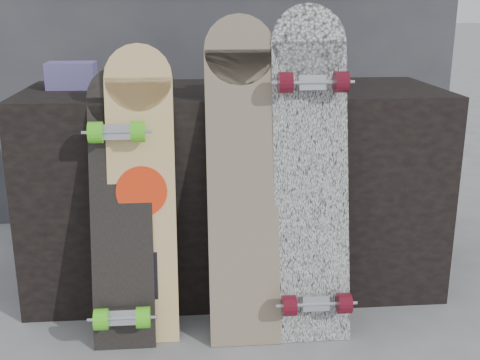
{
  "coord_description": "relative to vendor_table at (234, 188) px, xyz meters",
  "views": [
    {
      "loc": [
        -0.18,
        -1.81,
        1.12
      ],
      "look_at": [
        -0.0,
        0.2,
        0.52
      ],
      "focal_mm": 45.0,
      "sensor_mm": 36.0,
      "label": 1
    }
  ],
  "objects": [
    {
      "name": "booth",
      "position": [
        0.0,
        0.85,
        0.7
      ],
      "size": [
        2.4,
        0.22,
        2.2
      ],
      "color": "#35353A",
      "rests_on": "ground"
    },
    {
      "name": "longboard_geisha",
      "position": [
        -0.34,
        -0.36,
        0.12
      ],
      "size": [
        0.22,
        0.22,
        0.99
      ],
      "rotation": [
        -0.21,
        0.0,
        0.0
      ],
      "color": "#D1BE8D",
      "rests_on": "ground"
    },
    {
      "name": "vendor_table",
      "position": [
        0.0,
        0.0,
        0.0
      ],
      "size": [
        1.6,
        0.6,
        0.8
      ],
      "primitive_type": "cube",
      "color": "black",
      "rests_on": "ground"
    },
    {
      "name": "longboard_cascadia",
      "position": [
        0.23,
        -0.38,
        0.18
      ],
      "size": [
        0.26,
        0.35,
        1.12
      ],
      "rotation": [
        -0.24,
        0.0,
        0.0
      ],
      "color": "white",
      "rests_on": "ground"
    },
    {
      "name": "ground",
      "position": [
        0.0,
        -0.5,
        -0.4
      ],
      "size": [
        60.0,
        60.0,
        0.0
      ],
      "primitive_type": "plane",
      "color": "slate",
      "rests_on": "ground"
    },
    {
      "name": "merch_box_small",
      "position": [
        0.36,
        0.03,
        0.46
      ],
      "size": [
        0.14,
        0.14,
        0.12
      ],
      "primitive_type": "cube",
      "color": "#413873",
      "rests_on": "vendor_table"
    },
    {
      "name": "merch_box_purple",
      "position": [
        -0.62,
        0.05,
        0.45
      ],
      "size": [
        0.18,
        0.12,
        0.1
      ],
      "primitive_type": "cube",
      "color": "#413873",
      "rests_on": "vendor_table"
    },
    {
      "name": "merch_box_flat",
      "position": [
        0.15,
        0.13,
        0.43
      ],
      "size": [
        0.22,
        0.1,
        0.06
      ],
      "primitive_type": "cube",
      "color": "#D1B78C",
      "rests_on": "vendor_table"
    },
    {
      "name": "longboard_celtic",
      "position": [
        -0.0,
        -0.37,
        0.18
      ],
      "size": [
        0.24,
        0.3,
        1.09
      ],
      "rotation": [
        -0.25,
        0.0,
        0.0
      ],
      "color": "tan",
      "rests_on": "ground"
    },
    {
      "name": "skateboard_dark",
      "position": [
        -0.41,
        -0.39,
        0.07
      ],
      "size": [
        0.21,
        0.32,
        0.92
      ],
      "rotation": [
        -0.26,
        0.0,
        0.0
      ],
      "color": "black",
      "rests_on": "ground"
    }
  ]
}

